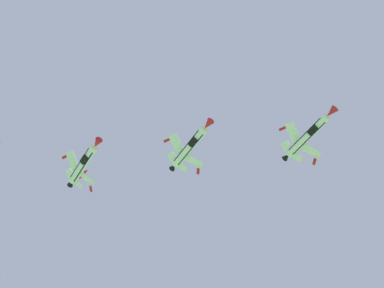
# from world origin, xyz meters

# --- Properties ---
(fighter_jet_left_wing) EXTENTS (8.42, 15.96, 6.65)m
(fighter_jet_left_wing) POSITION_xyz_m (51.94, 50.56, 79.62)
(fighter_jet_left_wing) COLOR white
(fighter_jet_right_wing) EXTENTS (8.98, 15.96, 5.91)m
(fighter_jet_right_wing) POSITION_xyz_m (32.24, 64.83, 80.29)
(fighter_jet_right_wing) COLOR white
(fighter_jet_left_outer) EXTENTS (8.35, 15.96, 6.73)m
(fighter_jet_left_outer) POSITION_xyz_m (13.99, 79.36, 79.76)
(fighter_jet_left_outer) COLOR white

